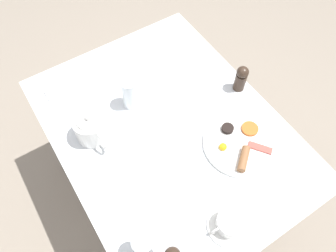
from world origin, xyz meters
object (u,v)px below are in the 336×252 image
(teapot_near, at_px, (91,128))
(teacup_with_saucer_left, at_px, (230,224))
(spoon_for_tea, at_px, (101,67))
(salt_grinder, at_px, (241,78))
(fork_by_plate, at_px, (164,90))
(water_glass_short, at_px, (143,247))
(napkin_folded, at_px, (63,92))
(breakfast_plate, at_px, (240,144))
(knife_by_plate, at_px, (124,196))
(water_glass_tall, at_px, (130,93))

(teapot_near, relative_size, teacup_with_saucer_left, 1.47)
(teapot_near, distance_m, spoon_for_tea, 0.35)
(salt_grinder, height_order, spoon_for_tea, salt_grinder)
(fork_by_plate, xyz_separation_m, spoon_for_tea, (0.16, -0.26, 0.00))
(water_glass_short, xyz_separation_m, napkin_folded, (-0.03, -0.72, -0.06))
(breakfast_plate, bearing_deg, fork_by_plate, -75.10)
(water_glass_short, bearing_deg, salt_grinder, -152.23)
(fork_by_plate, relative_size, knife_by_plate, 0.93)
(breakfast_plate, distance_m, fork_by_plate, 0.39)
(breakfast_plate, relative_size, salt_grinder, 2.28)
(teapot_near, relative_size, fork_by_plate, 1.48)
(water_glass_tall, xyz_separation_m, water_glass_short, (0.25, 0.52, -0.01))
(teapot_near, height_order, fork_by_plate, teapot_near)
(breakfast_plate, height_order, teacup_with_saucer_left, teacup_with_saucer_left)
(teapot_near, height_order, water_glass_tall, water_glass_tall)
(water_glass_tall, height_order, fork_by_plate, water_glass_tall)
(water_glass_tall, relative_size, knife_by_plate, 0.90)
(salt_grinder, xyz_separation_m, fork_by_plate, (0.27, -0.16, -0.06))
(teacup_with_saucer_left, height_order, salt_grinder, salt_grinder)
(water_glass_short, xyz_separation_m, knife_by_plate, (-0.03, -0.19, -0.06))
(knife_by_plate, bearing_deg, teacup_with_saucer_left, 131.23)
(water_glass_short, bearing_deg, fork_by_plate, -127.66)
(teapot_near, xyz_separation_m, teacup_with_saucer_left, (-0.22, 0.55, -0.03))
(water_glass_tall, bearing_deg, fork_by_plate, 175.74)
(knife_by_plate, height_order, spoon_for_tea, same)
(breakfast_plate, relative_size, teacup_with_saucer_left, 1.92)
(napkin_folded, height_order, fork_by_plate, napkin_folded)
(breakfast_plate, relative_size, teapot_near, 1.31)
(water_glass_tall, relative_size, spoon_for_tea, 0.87)
(knife_by_plate, relative_size, spoon_for_tea, 0.97)
(spoon_for_tea, bearing_deg, water_glass_short, 73.30)
(breakfast_plate, relative_size, napkin_folded, 2.15)
(teapot_near, bearing_deg, spoon_for_tea, -35.96)
(napkin_folded, bearing_deg, water_glass_tall, 136.29)
(fork_by_plate, bearing_deg, breakfast_plate, 104.90)
(breakfast_plate, distance_m, water_glass_tall, 0.46)
(teacup_with_saucer_left, height_order, knife_by_plate, teacup_with_saucer_left)
(fork_by_plate, height_order, spoon_for_tea, same)
(teacup_with_saucer_left, xyz_separation_m, fork_by_plate, (-0.12, -0.59, -0.02))
(napkin_folded, bearing_deg, breakfast_plate, 127.88)
(fork_by_plate, bearing_deg, napkin_folded, -30.87)
(salt_grinder, relative_size, knife_by_plate, 0.80)
(fork_by_plate, distance_m, spoon_for_tea, 0.30)
(water_glass_short, distance_m, knife_by_plate, 0.20)
(salt_grinder, distance_m, fork_by_plate, 0.32)
(water_glass_short, xyz_separation_m, spoon_for_tea, (-0.23, -0.76, -0.06))
(knife_by_plate, bearing_deg, water_glass_tall, -123.20)
(water_glass_tall, distance_m, napkin_folded, 0.30)
(breakfast_plate, xyz_separation_m, napkin_folded, (0.46, -0.59, -0.01))
(salt_grinder, relative_size, spoon_for_tea, 0.77)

